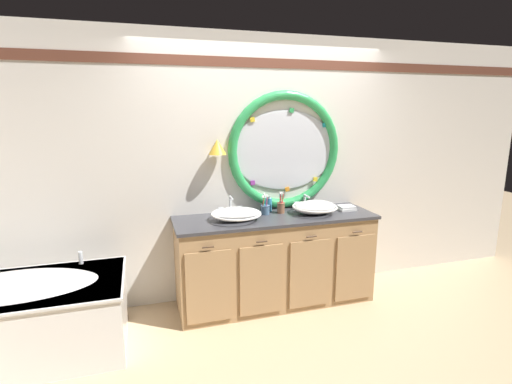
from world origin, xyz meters
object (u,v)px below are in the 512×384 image
at_px(bathtub, 18,315).
at_px(sink_basin_right, 315,207).
at_px(toothbrush_holder_left, 265,209).
at_px(toothbrush_holder_right, 281,207).
at_px(soap_dispenser, 269,204).
at_px(folded_hand_towel, 346,208).
at_px(sink_basin_left, 236,214).

xyz_separation_m(bathtub, sink_basin_right, (2.58, 0.23, 0.60)).
relative_size(sink_basin_right, toothbrush_holder_left, 2.14).
relative_size(toothbrush_holder_right, soap_dispenser, 1.34).
bearing_deg(folded_hand_towel, toothbrush_holder_left, 174.25).
height_order(sink_basin_left, folded_hand_towel, sink_basin_left).
xyz_separation_m(bathtub, toothbrush_holder_right, (2.27, 0.35, 0.60)).
relative_size(sink_basin_right, soap_dispenser, 2.71).
bearing_deg(bathtub, toothbrush_holder_left, 9.32).
relative_size(bathtub, sink_basin_right, 3.56).
distance_m(toothbrush_holder_left, folded_hand_towel, 0.85).
height_order(bathtub, toothbrush_holder_right, toothbrush_holder_right).
bearing_deg(soap_dispenser, sink_basin_right, -27.90).
relative_size(bathtub, soap_dispenser, 9.67).
height_order(toothbrush_holder_left, folded_hand_towel, toothbrush_holder_left).
distance_m(sink_basin_right, soap_dispenser, 0.45).
bearing_deg(toothbrush_holder_left, bathtub, -170.68).
bearing_deg(toothbrush_holder_left, folded_hand_towel, -5.75).
bearing_deg(sink_basin_left, bathtub, -172.57).
distance_m(toothbrush_holder_left, soap_dispenser, 0.13).
bearing_deg(toothbrush_holder_left, toothbrush_holder_right, 1.28).
xyz_separation_m(sink_basin_right, soap_dispenser, (-0.40, 0.21, 0.01)).
height_order(sink_basin_right, folded_hand_towel, sink_basin_right).
relative_size(bathtub, folded_hand_towel, 9.24).
xyz_separation_m(toothbrush_holder_right, soap_dispenser, (-0.09, 0.10, 0.01)).
bearing_deg(toothbrush_holder_left, sink_basin_right, -13.32).
xyz_separation_m(bathtub, sink_basin_left, (1.79, 0.23, 0.60)).
bearing_deg(sink_basin_right, toothbrush_holder_left, 166.68).
distance_m(sink_basin_left, folded_hand_towel, 1.16).
xyz_separation_m(sink_basin_left, sink_basin_right, (0.79, -0.00, 0.01)).
distance_m(soap_dispenser, folded_hand_towel, 0.79).
bearing_deg(sink_basin_left, toothbrush_holder_left, 19.48).
bearing_deg(folded_hand_towel, sink_basin_left, -178.63).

